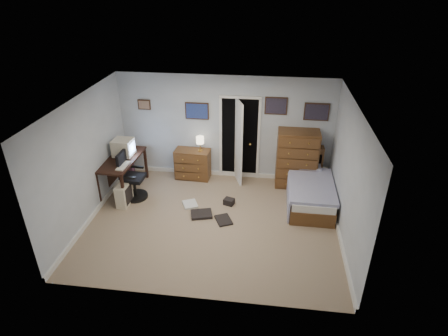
# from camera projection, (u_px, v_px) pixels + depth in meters

# --- Properties ---
(floor) EXTENTS (5.00, 4.00, 0.02)m
(floor) POSITION_uv_depth(u_px,v_px,m) (213.00, 222.00, 7.61)
(floor) COLOR gray
(floor) RESTS_ON ground
(computer_desk) EXTENTS (0.72, 1.45, 0.82)m
(computer_desk) POSITION_uv_depth(u_px,v_px,m) (118.00, 166.00, 8.41)
(computer_desk) COLOR black
(computer_desk) RESTS_ON floor
(crt_monitor) EXTENTS (0.44, 0.41, 0.39)m
(crt_monitor) POSITION_uv_depth(u_px,v_px,m) (123.00, 148.00, 8.34)
(crt_monitor) COLOR beige
(crt_monitor) RESTS_ON computer_desk
(keyboard) EXTENTS (0.18, 0.45, 0.03)m
(keyboard) POSITION_uv_depth(u_px,v_px,m) (123.00, 166.00, 7.98)
(keyboard) COLOR beige
(keyboard) RESTS_ON computer_desk
(pc_tower) EXTENTS (0.25, 0.47, 0.49)m
(pc_tower) POSITION_uv_depth(u_px,v_px,m) (124.00, 194.00, 8.07)
(pc_tower) COLOR beige
(pc_tower) RESTS_ON floor
(office_chair) EXTENTS (0.56, 0.56, 1.10)m
(office_chair) POSITION_uv_depth(u_px,v_px,m) (131.00, 181.00, 8.24)
(office_chair) COLOR black
(office_chair) RESTS_ON floor
(media_stack) EXTENTS (0.18, 0.18, 0.87)m
(media_stack) POSITION_uv_depth(u_px,v_px,m) (129.00, 160.00, 9.12)
(media_stack) COLOR maroon
(media_stack) RESTS_ON floor
(low_dresser) EXTENTS (0.85, 0.46, 0.74)m
(low_dresser) POSITION_uv_depth(u_px,v_px,m) (193.00, 164.00, 9.07)
(low_dresser) COLOR brown
(low_dresser) RESTS_ON floor
(table_lamp) EXTENTS (0.19, 0.19, 0.36)m
(table_lamp) POSITION_uv_depth(u_px,v_px,m) (200.00, 141.00, 8.75)
(table_lamp) COLOR gold
(table_lamp) RESTS_ON low_dresser
(doorway) EXTENTS (0.96, 1.12, 2.05)m
(doorway) POSITION_uv_depth(u_px,v_px,m) (241.00, 134.00, 9.08)
(doorway) COLOR black
(doorway) RESTS_ON floor
(tall_dresser) EXTENTS (0.94, 0.56, 1.36)m
(tall_dresser) POSITION_uv_depth(u_px,v_px,m) (297.00, 159.00, 8.62)
(tall_dresser) COLOR brown
(tall_dresser) RESTS_ON floor
(headboard_bookcase) EXTENTS (1.06, 0.30, 0.95)m
(headboard_bookcase) POSITION_uv_depth(u_px,v_px,m) (299.00, 163.00, 8.79)
(headboard_bookcase) COLOR brown
(headboard_bookcase) RESTS_ON floor
(bed) EXTENTS (0.98, 1.79, 0.58)m
(bed) POSITION_uv_depth(u_px,v_px,m) (310.00, 192.00, 8.10)
(bed) COLOR brown
(bed) RESTS_ON floor
(wall_posters) EXTENTS (4.38, 0.04, 0.60)m
(wall_posters) POSITION_uv_depth(u_px,v_px,m) (250.00, 109.00, 8.45)
(wall_posters) COLOR #331E11
(wall_posters) RESTS_ON floor
(floor_clutter) EXTENTS (1.21, 0.97, 0.13)m
(floor_clutter) POSITION_uv_depth(u_px,v_px,m) (209.00, 210.00, 7.91)
(floor_clutter) COLOR silver
(floor_clutter) RESTS_ON floor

